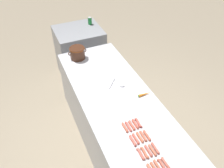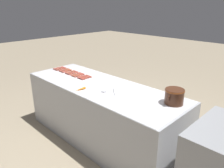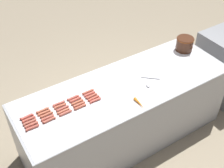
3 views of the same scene
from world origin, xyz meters
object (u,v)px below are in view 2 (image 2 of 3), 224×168
object	(u,v)px
hot_dog_5	(62,68)
hot_dog_22	(68,74)
hot_dog_0	(64,68)
hot_dog_10	(60,68)
hot_dog_18	(76,75)
bean_pot	(174,96)
carrot	(80,89)
hot_dog_3	(82,74)
hot_dog_9	(87,77)
hot_dog_15	(58,69)
hot_dog_16	(63,71)
hot_dog_6	(67,70)
hot_dog_7	(73,72)
hot_dog_23	(73,76)
serving_spoon	(107,91)
hot_dog_11	(66,70)
hot_dog_13	(78,75)
hot_dog_12	(71,73)
hot_dog_17	(69,73)
hot_dog_20	(56,69)
hot_dog_1	(69,69)
hot_dog_4	(89,76)
hot_dog_21	(61,71)
hot_dog_2	(76,72)
hot_dog_8	(80,74)
hot_dog_24	(81,78)
hot_dog_14	(85,77)
hot_dog_19	(83,78)

from	to	relation	value
hot_dog_5	hot_dog_22	bearing A→B (deg)	71.33
hot_dog_0	hot_dog_10	world-z (taller)	same
hot_dog_18	bean_pot	size ratio (longest dim) A/B	0.51
hot_dog_18	carrot	bearing A→B (deg)	58.87
hot_dog_3	hot_dog_9	distance (m)	0.18
hot_dog_0	hot_dog_15	xyz separation A→B (m)	(0.12, 0.00, 0.00)
hot_dog_16	hot_dog_22	distance (m)	0.18
hot_dog_9	carrot	xyz separation A→B (m)	(0.40, 0.36, 0.00)
hot_dog_6	hot_dog_7	size ratio (longest dim) A/B	1.00
hot_dog_23	serving_spoon	distance (m)	0.83
hot_dog_15	hot_dog_23	size ratio (longest dim) A/B	1.00
hot_dog_11	hot_dog_13	bearing A→B (deg)	89.24
hot_dog_7	carrot	distance (m)	0.80
hot_dog_12	hot_dog_23	xyz separation A→B (m)	(0.08, 0.16, 0.00)
hot_dog_3	hot_dog_15	xyz separation A→B (m)	(0.12, -0.50, 0.00)
hot_dog_15	hot_dog_16	size ratio (longest dim) A/B	1.00
hot_dog_17	hot_dog_20	distance (m)	0.34
hot_dog_1	hot_dog_0	bearing A→B (deg)	-90.45
hot_dog_1	hot_dog_22	bearing A→B (deg)	49.09
hot_dog_4	hot_dog_20	world-z (taller)	same
hot_dog_6	hot_dog_18	bearing A→B (deg)	76.91
hot_dog_10	hot_dog_20	bearing A→B (deg)	-2.02
hot_dog_4	hot_dog_17	xyz separation A→B (m)	(0.12, -0.35, 0.00)
hot_dog_5	hot_dog_21	bearing A→B (deg)	54.70
hot_dog_23	bean_pot	distance (m)	1.62
hot_dog_1	hot_dog_4	size ratio (longest dim) A/B	1.00
hot_dog_2	hot_dog_22	bearing A→B (deg)	0.19
hot_dog_4	hot_dog_13	world-z (taller)	same
hot_dog_9	hot_dog_20	world-z (taller)	same
hot_dog_1	hot_dog_3	bearing A→B (deg)	90.39
hot_dog_8	hot_dog_10	bearing A→B (deg)	-85.08
hot_dog_17	hot_dog_20	xyz separation A→B (m)	(0.04, -0.34, 0.00)
hot_dog_22	carrot	bearing A→B (deg)	67.94
hot_dog_4	hot_dog_18	size ratio (longest dim) A/B	1.00
hot_dog_6	hot_dog_20	distance (m)	0.21
hot_dog_8	hot_dog_11	bearing A→B (deg)	-83.25
hot_dog_5	hot_dog_7	distance (m)	0.33
hot_dog_17	hot_dog_24	world-z (taller)	same
hot_dog_1	hot_dog_14	distance (m)	0.52
hot_dog_18	hot_dog_22	bearing A→B (deg)	-78.06
hot_dog_13	hot_dog_20	size ratio (longest dim) A/B	1.00
hot_dog_1	hot_dog_21	world-z (taller)	same
hot_dog_19	hot_dog_11	bearing A→B (deg)	-94.79
hot_dog_19	hot_dog_22	size ratio (longest dim) A/B	1.00
hot_dog_2	hot_dog_21	world-z (taller)	same
hot_dog_17	hot_dog_19	distance (m)	0.35
hot_dog_3	hot_dog_24	xyz separation A→B (m)	(0.16, 0.18, 0.00)
hot_dog_1	hot_dog_22	size ratio (longest dim) A/B	1.00
hot_dog_6	hot_dog_8	xyz separation A→B (m)	(-0.00, 0.35, 0.00)
hot_dog_24	hot_dog_18	bearing A→B (deg)	-102.48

